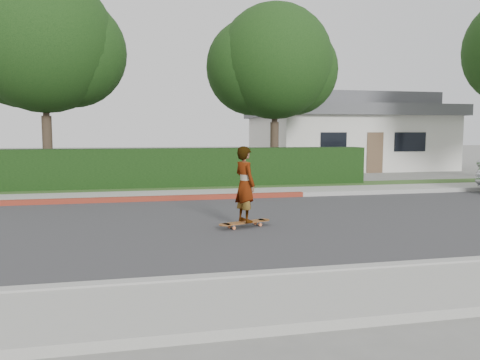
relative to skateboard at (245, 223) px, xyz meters
The scene contains 14 objects.
ground 1.97m from the skateboard, 10.99° to the left, with size 120.00×120.00×0.00m, color slate.
road 1.97m from the skateboard, 10.99° to the left, with size 60.00×8.00×0.01m, color #2D2D30.
curb_near 4.20m from the skateboard, 62.64° to the right, with size 60.00×0.20×0.15m, color #9E9E99.
sidewalk_near 5.01m from the skateboard, 67.38° to the right, with size 60.00×1.60×0.12m, color gray.
curb_far 4.87m from the skateboard, 66.69° to the left, with size 60.00×0.20×0.15m, color #9E9E99.
curb_red_section 5.43m from the skateboard, 124.48° to the left, with size 12.00×0.21×0.15m, color maroon.
sidewalk_far 5.71m from the skateboard, 70.27° to the left, with size 60.00×1.60×0.12m, color gray.
planting_strip 7.24m from the skateboard, 74.55° to the left, with size 60.00×1.60×0.10m, color #2D4C1E.
hedge 7.68m from the skateboard, 98.06° to the left, with size 15.00×1.00×1.50m, color black.
tree_left 11.83m from the skateboard, 121.65° to the left, with size 5.99×5.21×8.00m.
tree_center 11.23m from the skateboard, 70.35° to the left, with size 5.66×4.84×7.44m.
house 19.25m from the skateboard, 58.77° to the left, with size 10.60×8.60×4.30m.
skateboard is the anchor object (origin of this frame).
skateboarder 0.84m from the skateboard, 90.00° to the left, with size 0.60×0.40×1.65m, color white.
Camera 1 is at (-4.17, -10.19, 2.06)m, focal length 35.00 mm.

